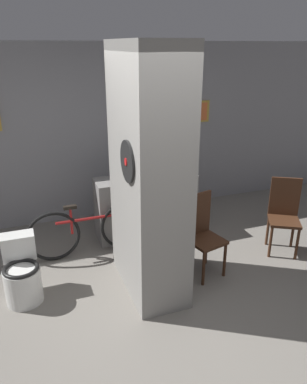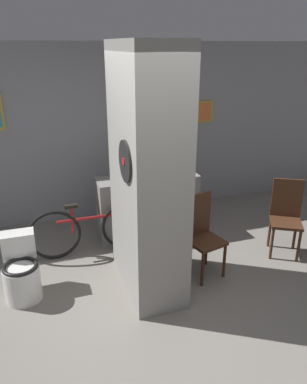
# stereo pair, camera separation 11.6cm
# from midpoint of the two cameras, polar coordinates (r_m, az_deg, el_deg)

# --- Properties ---
(ground_plane) EXTENTS (14.00, 14.00, 0.00)m
(ground_plane) POSITION_cam_midpoint_polar(r_m,az_deg,el_deg) (4.01, 3.00, -18.05)
(ground_plane) COLOR slate
(wall_back) EXTENTS (8.00, 0.09, 2.60)m
(wall_back) POSITION_cam_midpoint_polar(r_m,az_deg,el_deg) (5.75, -6.42, 8.89)
(wall_back) COLOR gray
(wall_back) RESTS_ON ground_plane
(pillar_center) EXTENTS (0.58, 1.13, 2.60)m
(pillar_center) POSITION_cam_midpoint_polar(r_m,az_deg,el_deg) (3.82, -0.08, 2.43)
(pillar_center) COLOR gray
(pillar_center) RESTS_ON ground_plane
(counter_shelf) EXTENTS (1.40, 0.44, 0.87)m
(counter_shelf) POSITION_cam_midpoint_polar(r_m,az_deg,el_deg) (5.28, -0.27, -2.08)
(counter_shelf) COLOR gray
(counter_shelf) RESTS_ON ground_plane
(toilet) EXTENTS (0.38, 0.54, 0.67)m
(toilet) POSITION_cam_midpoint_polar(r_m,az_deg,el_deg) (4.30, -18.74, -11.55)
(toilet) COLOR silver
(toilet) RESTS_ON ground_plane
(chair_near_pillar) EXTENTS (0.46, 0.46, 0.97)m
(chair_near_pillar) POSITION_cam_midpoint_polar(r_m,az_deg,el_deg) (4.40, 8.09, -6.12)
(chair_near_pillar) COLOR #422616
(chair_near_pillar) RESTS_ON ground_plane
(chair_by_doorway) EXTENTS (0.52, 0.52, 0.97)m
(chair_by_doorway) POSITION_cam_midpoint_polar(r_m,az_deg,el_deg) (5.10, 20.16, -3.23)
(chair_by_doorway) COLOR #422616
(chair_by_doorway) RESTS_ON ground_plane
(bicycle) EXTENTS (1.59, 0.42, 0.72)m
(bicycle) POSITION_cam_midpoint_polar(r_m,az_deg,el_deg) (4.88, -8.74, -5.57)
(bicycle) COLOR black
(bicycle) RESTS_ON ground_plane
(bottle_tall) EXTENTS (0.07, 0.07, 0.28)m
(bottle_tall) POSITION_cam_midpoint_polar(r_m,az_deg,el_deg) (5.07, 0.26, 3.40)
(bottle_tall) COLOR #267233
(bottle_tall) RESTS_ON counter_shelf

